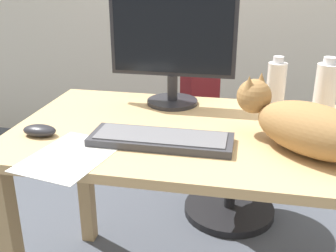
{
  "coord_description": "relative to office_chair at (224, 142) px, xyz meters",
  "views": [
    {
      "loc": [
        0.04,
        -1.25,
        1.25
      ],
      "look_at": [
        -0.18,
        -0.14,
        0.8
      ],
      "focal_mm": 43.36,
      "sensor_mm": 36.0,
      "label": 1
    }
  ],
  "objects": [
    {
      "name": "cat",
      "position": [
        0.27,
        -0.79,
        0.42
      ],
      "size": [
        0.5,
        0.4,
        0.2
      ],
      "color": "olive",
      "rests_on": "desk"
    },
    {
      "name": "computer_mouse",
      "position": [
        -0.55,
        -0.83,
        0.36
      ],
      "size": [
        0.11,
        0.06,
        0.04
      ],
      "primitive_type": "ellipsoid",
      "color": "#232328",
      "rests_on": "desk"
    },
    {
      "name": "paper_sheet",
      "position": [
        -0.39,
        -0.96,
        0.34
      ],
      "size": [
        0.26,
        0.33,
        0.0
      ],
      "primitive_type": "cube",
      "rotation": [
        0.0,
        0.0,
        -0.2
      ],
      "color": "white",
      "rests_on": "desk"
    },
    {
      "name": "water_bottle",
      "position": [
        0.2,
        -0.45,
        0.43
      ],
      "size": [
        0.07,
        0.07,
        0.21
      ],
      "color": "silver",
      "rests_on": "desk"
    },
    {
      "name": "office_chair",
      "position": [
        0.0,
        0.0,
        0.0
      ],
      "size": [
        0.5,
        0.48,
        0.94
      ],
      "color": "black",
      "rests_on": "ground_plane"
    },
    {
      "name": "monitor",
      "position": [
        -0.19,
        -0.43,
        0.56
      ],
      "size": [
        0.48,
        0.2,
        0.41
      ],
      "color": "#232328",
      "rests_on": "desk"
    },
    {
      "name": "desk",
      "position": [
        0.06,
        -0.68,
        0.23
      ],
      "size": [
        1.46,
        0.73,
        0.74
      ],
      "color": "tan",
      "rests_on": "ground_plane"
    },
    {
      "name": "spray_bottle",
      "position": [
        0.36,
        -0.51,
        0.44
      ],
      "size": [
        0.08,
        0.08,
        0.23
      ],
      "color": "silver",
      "rests_on": "desk"
    },
    {
      "name": "keyboard",
      "position": [
        -0.15,
        -0.82,
        0.35
      ],
      "size": [
        0.44,
        0.15,
        0.03
      ],
      "color": "#333338",
      "rests_on": "desk"
    }
  ]
}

